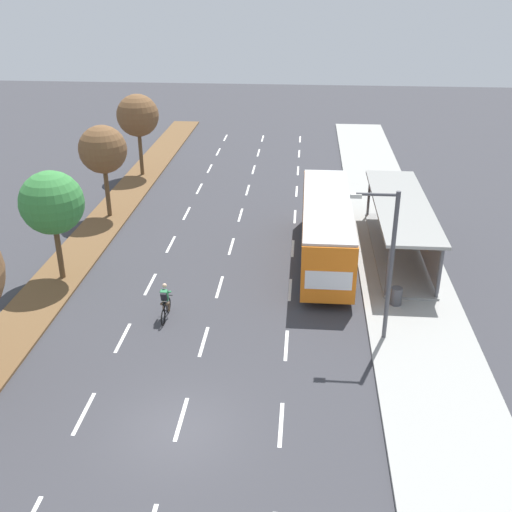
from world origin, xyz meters
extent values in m
plane|color=#38383D|center=(0.00, 0.00, 0.00)|extent=(140.00, 140.00, 0.00)
cube|color=brown|center=(-8.30, 20.00, 0.06)|extent=(2.60, 52.00, 0.12)
cube|color=#9E9E99|center=(9.25, 20.00, 0.07)|extent=(4.50, 52.00, 0.15)
cube|color=white|center=(-3.50, 0.58, 0.00)|extent=(0.14, 2.29, 0.01)
cube|color=white|center=(-3.50, 5.51, 0.00)|extent=(0.14, 2.29, 0.01)
cube|color=white|center=(-3.50, 10.44, 0.00)|extent=(0.14, 2.29, 0.01)
cube|color=white|center=(-3.50, 15.37, 0.00)|extent=(0.14, 2.29, 0.01)
cube|color=white|center=(-3.50, 20.29, 0.00)|extent=(0.14, 2.29, 0.01)
cube|color=white|center=(-3.50, 25.22, 0.00)|extent=(0.14, 2.29, 0.01)
cube|color=white|center=(-3.50, 30.15, 0.00)|extent=(0.14, 2.29, 0.01)
cube|color=white|center=(-3.50, 35.08, 0.00)|extent=(0.14, 2.29, 0.01)
cube|color=white|center=(-3.50, 40.01, 0.00)|extent=(0.14, 2.29, 0.01)
cube|color=white|center=(0.00, 0.58, 0.00)|extent=(0.14, 2.29, 0.01)
cube|color=white|center=(0.00, 5.51, 0.00)|extent=(0.14, 2.29, 0.01)
cube|color=white|center=(0.00, 10.44, 0.00)|extent=(0.14, 2.29, 0.01)
cube|color=white|center=(0.00, 15.37, 0.00)|extent=(0.14, 2.29, 0.01)
cube|color=white|center=(0.00, 20.29, 0.00)|extent=(0.14, 2.29, 0.01)
cube|color=white|center=(0.00, 25.22, 0.00)|extent=(0.14, 2.29, 0.01)
cube|color=white|center=(0.00, 30.15, 0.00)|extent=(0.14, 2.29, 0.01)
cube|color=white|center=(0.00, 35.08, 0.00)|extent=(0.14, 2.29, 0.01)
cube|color=white|center=(0.00, 40.01, 0.00)|extent=(0.14, 2.29, 0.01)
cube|color=white|center=(3.50, 0.58, 0.00)|extent=(0.14, 2.29, 0.01)
cube|color=white|center=(3.50, 5.51, 0.00)|extent=(0.14, 2.29, 0.01)
cube|color=white|center=(3.50, 10.44, 0.00)|extent=(0.14, 2.29, 0.01)
cube|color=white|center=(3.50, 15.37, 0.00)|extent=(0.14, 2.29, 0.01)
cube|color=white|center=(3.50, 20.29, 0.00)|extent=(0.14, 2.29, 0.01)
cube|color=white|center=(3.50, 25.22, 0.00)|extent=(0.14, 2.29, 0.01)
cube|color=white|center=(3.50, 30.15, 0.00)|extent=(0.14, 2.29, 0.01)
cube|color=white|center=(3.50, 35.08, 0.00)|extent=(0.14, 2.29, 0.01)
cube|color=white|center=(3.50, 40.01, 0.00)|extent=(0.14, 2.29, 0.01)
cube|color=gray|center=(9.25, 15.12, 0.20)|extent=(2.60, 11.03, 0.10)
cylinder|color=#56565B|center=(8.07, 9.86, 1.55)|extent=(0.16, 0.16, 2.60)
cylinder|color=#56565B|center=(8.07, 20.38, 1.55)|extent=(0.16, 0.16, 2.60)
cylinder|color=#56565B|center=(10.43, 9.86, 1.55)|extent=(0.16, 0.16, 2.60)
cylinder|color=#56565B|center=(10.43, 20.38, 1.55)|extent=(0.16, 0.16, 2.60)
cube|color=gray|center=(10.49, 15.12, 1.55)|extent=(0.10, 10.47, 2.34)
cube|color=gray|center=(9.25, 15.12, 2.93)|extent=(2.90, 11.43, 0.16)
cube|color=orange|center=(5.25, 13.99, 1.85)|extent=(2.50, 11.20, 2.80)
cube|color=#2D3D4C|center=(5.25, 13.99, 2.70)|extent=(2.54, 10.30, 0.90)
cube|color=#B7B7B7|center=(5.25, 13.99, 3.31)|extent=(2.45, 10.98, 0.12)
cube|color=#2D3D4C|center=(5.25, 19.61, 2.20)|extent=(2.25, 0.06, 1.54)
cube|color=white|center=(5.25, 8.37, 1.65)|extent=(2.12, 0.04, 0.90)
cylinder|color=black|center=(4.15, 17.46, 0.50)|extent=(0.30, 1.00, 1.00)
cylinder|color=black|center=(6.35, 17.46, 0.50)|extent=(0.30, 1.00, 1.00)
cylinder|color=black|center=(4.15, 10.52, 0.50)|extent=(0.30, 1.00, 1.00)
cylinder|color=black|center=(6.35, 10.52, 0.50)|extent=(0.30, 1.00, 1.00)
torus|color=black|center=(-1.99, 7.82, 0.36)|extent=(0.06, 0.72, 0.72)
torus|color=black|center=(-1.99, 6.72, 0.36)|extent=(0.06, 0.72, 0.72)
cylinder|color=black|center=(-1.99, 7.27, 0.64)|extent=(0.05, 0.94, 0.05)
cylinder|color=black|center=(-1.99, 7.17, 0.46)|extent=(0.05, 0.57, 0.42)
cylinder|color=black|center=(-1.99, 7.07, 0.66)|extent=(0.04, 0.04, 0.40)
cube|color=black|center=(-1.99, 7.07, 0.86)|extent=(0.12, 0.24, 0.06)
cylinder|color=black|center=(-1.99, 7.77, 0.91)|extent=(0.46, 0.04, 0.04)
cube|color=#2D844C|center=(-1.99, 7.25, 1.19)|extent=(0.30, 0.36, 0.59)
cube|color=black|center=(-1.99, 7.09, 1.21)|extent=(0.26, 0.26, 0.42)
sphere|color=beige|center=(-1.99, 7.37, 1.61)|extent=(0.20, 0.20, 0.20)
cylinder|color=brown|center=(-2.11, 7.22, 0.79)|extent=(0.12, 0.42, 0.25)
cylinder|color=brown|center=(-2.11, 7.39, 0.53)|extent=(0.10, 0.17, 0.41)
cylinder|color=brown|center=(-1.87, 7.22, 0.79)|extent=(0.12, 0.42, 0.25)
cylinder|color=brown|center=(-1.87, 7.39, 0.53)|extent=(0.10, 0.17, 0.41)
cylinder|color=#2D844C|center=(-2.16, 7.47, 1.24)|extent=(0.09, 0.47, 0.28)
cylinder|color=#2D844C|center=(-1.82, 7.47, 1.24)|extent=(0.09, 0.47, 0.28)
cylinder|color=brown|center=(-8.05, 10.62, 1.54)|extent=(0.28, 0.28, 2.85)
sphere|color=#38843D|center=(-8.05, 10.62, 4.13)|extent=(3.10, 3.10, 3.10)
cylinder|color=brown|center=(-8.25, 19.26, 1.71)|extent=(0.28, 0.28, 3.18)
sphere|color=brown|center=(-8.25, 19.26, 4.40)|extent=(2.93, 2.93, 2.93)
cylinder|color=brown|center=(-8.33, 27.90, 1.78)|extent=(0.28, 0.28, 3.33)
sphere|color=brown|center=(-8.33, 27.90, 4.61)|extent=(3.08, 3.08, 3.08)
cylinder|color=#4C4C51|center=(7.60, 6.27, 3.40)|extent=(0.18, 0.18, 6.50)
cylinder|color=#4C4C51|center=(6.80, 6.27, 6.50)|extent=(1.60, 0.12, 0.12)
cube|color=silver|center=(6.00, 6.27, 6.43)|extent=(0.44, 0.24, 0.16)
cylinder|color=#4C4C51|center=(8.45, 9.14, 0.57)|extent=(0.52, 0.52, 0.85)
camera|label=1|loc=(4.00, -16.05, 14.24)|focal=42.78mm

